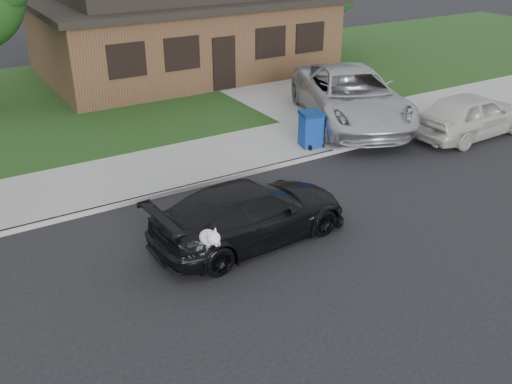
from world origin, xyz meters
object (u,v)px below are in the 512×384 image
white_compact (471,115)px  recycling_bin (311,129)px  sedan (250,213)px  minivan (351,96)px

white_compact → recycling_bin: (-5.17, 1.75, -0.06)m
sedan → white_compact: (9.55, 2.01, 0.06)m
recycling_bin → minivan: bearing=38.6°
recycling_bin → sedan: bearing=-125.5°
sedan → recycling_bin: size_ratio=4.33×
minivan → recycling_bin: 2.78m
minivan → white_compact: size_ratio=1.49×
white_compact → recycling_bin: white_compact is taller
minivan → white_compact: minivan is taller
white_compact → minivan: bearing=40.5°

